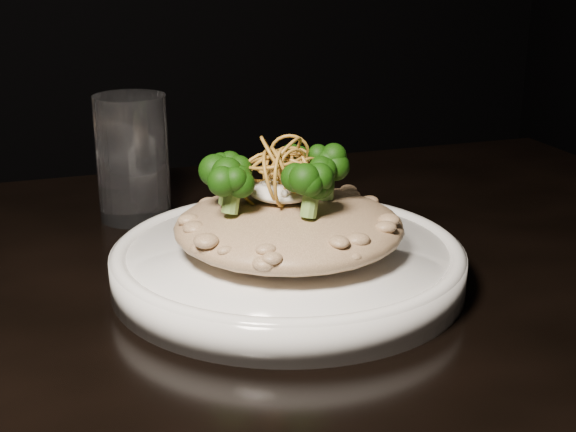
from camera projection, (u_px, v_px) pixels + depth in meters
name	position (u px, v px, depth m)	size (l,w,h in m)	color
table	(201.00, 417.00, 0.60)	(1.10, 0.80, 0.75)	black
plate	(288.00, 265.00, 0.63)	(0.27, 0.27, 0.03)	white
risotto	(289.00, 226.00, 0.61)	(0.18, 0.18, 0.04)	brown
broccoli	(283.00, 177.00, 0.60)	(0.12, 0.12, 0.04)	black
cheese	(283.00, 190.00, 0.61)	(0.05, 0.05, 0.01)	white
shallots	(285.00, 162.00, 0.60)	(0.05, 0.05, 0.03)	#885E1C
drinking_glass	(133.00, 158.00, 0.76)	(0.07, 0.07, 0.12)	silver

